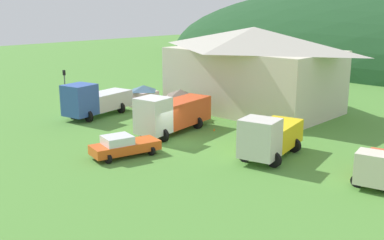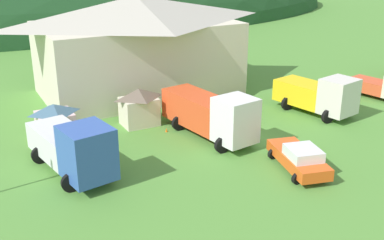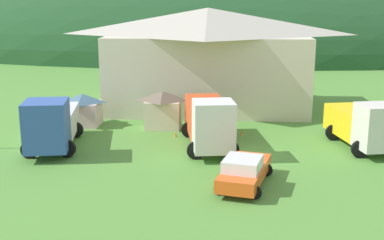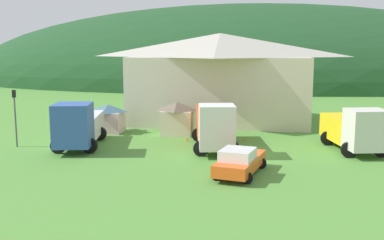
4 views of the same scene
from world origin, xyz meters
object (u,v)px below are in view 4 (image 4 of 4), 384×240
(play_shed_cream, at_px, (177,118))
(heavy_rig_white, at_px, (214,124))
(traffic_cone_near_pickup, at_px, (187,141))
(service_pickup_orange, at_px, (240,161))
(depot_building, at_px, (220,76))
(traffic_light_west, at_px, (15,112))
(flatbed_truck_yellow, at_px, (355,129))
(box_truck_blue, at_px, (78,125))
(play_shed_pink, at_px, (108,118))
(traffic_cone_mid_row, at_px, (245,141))

(play_shed_cream, bearing_deg, heavy_rig_white, -53.12)
(heavy_rig_white, bearing_deg, traffic_cone_near_pickup, -143.77)
(play_shed_cream, distance_m, service_pickup_orange, 13.08)
(depot_building, distance_m, traffic_light_west, 20.12)
(play_shed_cream, xyz_separation_m, flatbed_truck_yellow, (13.72, -4.57, 0.18))
(depot_building, xyz_separation_m, box_truck_blue, (-9.60, -13.67, -2.79))
(depot_building, distance_m, play_shed_cream, 8.91)
(play_shed_pink, xyz_separation_m, box_truck_blue, (-0.29, -6.39, 0.47))
(play_shed_pink, relative_size, traffic_cone_mid_row, 5.30)
(play_shed_cream, relative_size, traffic_cone_near_pickup, 4.96)
(service_pickup_orange, relative_size, traffic_light_west, 1.26)
(flatbed_truck_yellow, distance_m, traffic_cone_mid_row, 8.57)
(play_shed_pink, height_order, service_pickup_orange, play_shed_pink)
(play_shed_pink, distance_m, flatbed_truck_yellow, 20.56)
(traffic_light_west, distance_m, traffic_cone_mid_row, 17.96)
(traffic_cone_mid_row, bearing_deg, flatbed_truck_yellow, -20.57)
(play_shed_cream, xyz_separation_m, play_shed_pink, (-6.21, 0.49, -0.20))
(traffic_light_west, relative_size, traffic_cone_mid_row, 8.61)
(flatbed_truck_yellow, bearing_deg, traffic_light_west, -97.83)
(play_shed_pink, bearing_deg, flatbed_truck_yellow, -14.25)
(depot_building, distance_m, traffic_cone_near_pickup, 11.24)
(play_shed_cream, relative_size, box_truck_blue, 0.36)
(service_pickup_orange, relative_size, traffic_cone_near_pickup, 9.43)
(depot_building, xyz_separation_m, traffic_cone_mid_row, (2.75, -9.39, -4.54))
(traffic_light_west, xyz_separation_m, traffic_cone_mid_row, (17.18, 4.49, -2.64))
(flatbed_truck_yellow, xyz_separation_m, service_pickup_orange, (-8.08, -7.21, -0.83))
(heavy_rig_white, bearing_deg, box_truck_blue, -91.91)
(depot_building, relative_size, box_truck_blue, 2.28)
(play_shed_pink, bearing_deg, box_truck_blue, -92.59)
(service_pickup_orange, xyz_separation_m, traffic_cone_near_pickup, (-4.47, 9.46, -0.83))
(depot_building, relative_size, service_pickup_orange, 3.35)
(play_shed_pink, bearing_deg, play_shed_cream, -4.51)
(play_shed_pink, xyz_separation_m, traffic_light_west, (-5.12, -6.60, 1.36))
(service_pickup_orange, distance_m, traffic_cone_mid_row, 10.20)
(depot_building, bearing_deg, play_shed_cream, -111.74)
(flatbed_truck_yellow, distance_m, traffic_cone_near_pickup, 12.86)
(play_shed_pink, height_order, traffic_light_west, traffic_light_west)
(heavy_rig_white, bearing_deg, service_pickup_orange, 8.02)
(play_shed_pink, bearing_deg, traffic_light_west, -127.80)
(box_truck_blue, relative_size, traffic_cone_mid_row, 16.00)
(traffic_light_west, bearing_deg, play_shed_cream, 28.34)
(heavy_rig_white, bearing_deg, play_shed_cream, -151.54)
(depot_building, distance_m, flatbed_truck_yellow, 16.53)
(traffic_cone_near_pickup, bearing_deg, traffic_cone_mid_row, 8.59)
(traffic_light_west, relative_size, traffic_cone_near_pickup, 7.46)
(play_shed_cream, bearing_deg, play_shed_pink, 175.49)
(play_shed_cream, xyz_separation_m, traffic_cone_mid_row, (5.85, -1.62, -1.48))
(play_shed_cream, bearing_deg, traffic_cone_mid_row, -15.46)
(flatbed_truck_yellow, height_order, service_pickup_orange, flatbed_truck_yellow)
(heavy_rig_white, height_order, traffic_cone_mid_row, heavy_rig_white)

